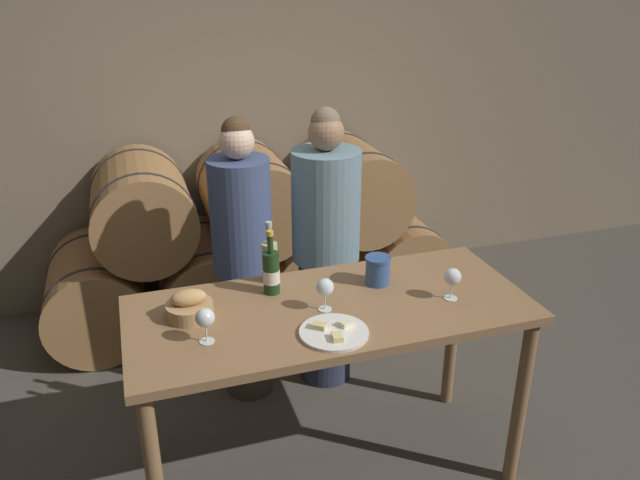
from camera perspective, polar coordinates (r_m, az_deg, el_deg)
name	(u,v)px	position (r m, az deg, el deg)	size (l,w,h in m)	color
ground_plane	(329,471)	(3.28, 0.86, -20.33)	(10.00, 10.00, 0.00)	#4C473F
stone_wall_back	(230,73)	(4.53, -8.24, 14.84)	(10.00, 0.12, 3.20)	#7F705B
barrel_stack	(253,241)	(4.31, -6.14, -0.08)	(2.76, 0.85, 1.20)	#9E7042
tasting_table	(330,330)	(2.78, 0.96, -8.23)	(1.75, 0.75, 0.93)	olive
person_left	(243,263)	(3.38, -7.03, -2.07)	(0.32, 0.32, 1.61)	#4C4238
person_right	(326,252)	(3.49, 0.52, -1.10)	(0.38, 0.38, 1.63)	#2D334C
wine_bottle_red	(271,272)	(2.79, -4.47, -2.94)	(0.08, 0.08, 0.30)	#193819
wine_bottle_white	(270,261)	(2.89, -4.60, -1.95)	(0.08, 0.08, 0.30)	#ADBC7F
blue_crock	(378,269)	(2.88, 5.30, -2.67)	(0.12, 0.12, 0.13)	#335693
bread_basket	(189,307)	(2.67, -11.85, -6.00)	(0.20, 0.20, 0.13)	tan
cheese_plate	(334,332)	(2.52, 1.28, -8.41)	(0.28, 0.28, 0.04)	white
wine_glass_far_left	(205,319)	(2.46, -10.47, -7.07)	(0.08, 0.08, 0.15)	white
wine_glass_left	(325,288)	(2.64, 0.45, -4.40)	(0.08, 0.08, 0.15)	white
wine_glass_center	(452,277)	(2.78, 12.02, -3.37)	(0.08, 0.08, 0.15)	white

